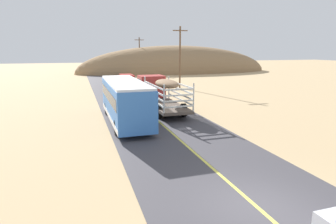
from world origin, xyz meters
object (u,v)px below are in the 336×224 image
livestock_truck (157,89)px  power_pole_far (139,54)px  bus (125,100)px  car_far (127,80)px  power_pole_mid (180,56)px

livestock_truck → power_pole_far: bearing=80.3°
bus → car_far: (3.54, 20.40, -0.66)m
car_far → power_pole_mid: power_pole_mid is taller
bus → car_far: bus is taller
power_pole_mid → car_far: bearing=159.6°
livestock_truck → power_pole_mid: bearing=61.2°
bus → power_pole_mid: 20.95m
livestock_truck → bus: bus is taller
bus → power_pole_far: bearing=76.6°
car_far → power_pole_far: size_ratio=0.56×
livestock_truck → bus: (-3.90, -4.98, -0.04)m
livestock_truck → power_pole_far: 41.28m
car_far → power_pole_mid: size_ratio=0.53×
livestock_truck → power_pole_mid: power_pole_mid is taller
livestock_truck → power_pole_mid: (6.96, 12.69, 2.88)m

